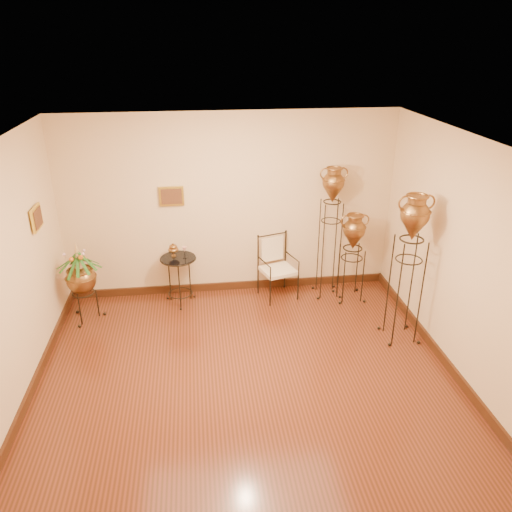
{
  "coord_description": "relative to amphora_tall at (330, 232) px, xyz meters",
  "views": [
    {
      "loc": [
        -0.49,
        -4.63,
        3.81
      ],
      "look_at": [
        0.25,
        1.3,
        1.1
      ],
      "focal_mm": 35.0,
      "sensor_mm": 36.0,
      "label": 1
    }
  ],
  "objects": [
    {
      "name": "amphora_tall",
      "position": [
        0.0,
        0.0,
        0.0
      ],
      "size": [
        0.46,
        0.46,
        2.06
      ],
      "rotation": [
        0.0,
        0.0,
        -0.15
      ],
      "color": "black",
      "rests_on": "ground"
    },
    {
      "name": "amphora_mid",
      "position": [
        0.67,
        -1.32,
        -0.02
      ],
      "size": [
        0.51,
        0.51,
        2.04
      ],
      "rotation": [
        0.0,
        0.0,
        -0.12
      ],
      "color": "black",
      "rests_on": "ground"
    },
    {
      "name": "planter_urn",
      "position": [
        -3.63,
        -0.31,
        -0.37
      ],
      "size": [
        0.71,
        0.71,
        1.22
      ],
      "rotation": [
        0.0,
        0.0,
        -0.09
      ],
      "color": "black",
      "rests_on": "ground"
    },
    {
      "name": "ground",
      "position": [
        -1.48,
        -2.15,
        -1.05
      ],
      "size": [
        5.0,
        5.0,
        0.0
      ],
      "primitive_type": "plane",
      "color": "maroon",
      "rests_on": "ground"
    },
    {
      "name": "armchair",
      "position": [
        -0.78,
        0.0,
        -0.56
      ],
      "size": [
        0.68,
        0.65,
        0.98
      ],
      "rotation": [
        0.0,
        0.0,
        0.3
      ],
      "color": "black",
      "rests_on": "ground"
    },
    {
      "name": "amphora_short",
      "position": [
        0.31,
        -0.17,
        -0.36
      ],
      "size": [
        0.53,
        0.53,
        1.4
      ],
      "rotation": [
        0.0,
        0.0,
        0.3
      ],
      "color": "black",
      "rests_on": "ground"
    },
    {
      "name": "side_table",
      "position": [
        -2.29,
        0.0,
        -0.66
      ],
      "size": [
        0.59,
        0.59,
        0.95
      ],
      "rotation": [
        0.0,
        0.0,
        0.15
      ],
      "color": "black",
      "rests_on": "ground"
    },
    {
      "name": "room_shell",
      "position": [
        -1.49,
        -2.14,
        0.68
      ],
      "size": [
        5.02,
        5.02,
        2.81
      ],
      "color": "#D7B88B",
      "rests_on": "ground"
    }
  ]
}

